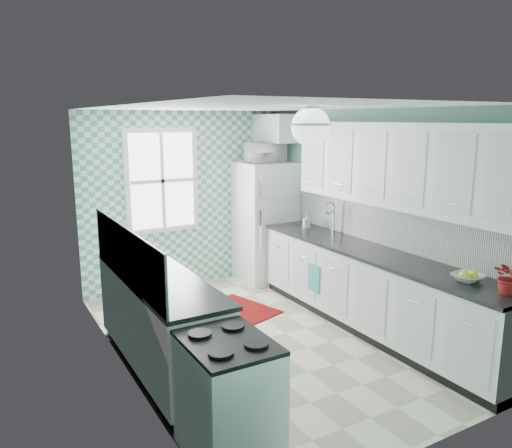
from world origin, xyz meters
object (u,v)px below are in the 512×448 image
fruit_bowl (468,278)px  potted_plant (510,276)px  sink (322,235)px  fridge (265,222)px  ceiling_light (311,126)px  microwave (265,152)px  stove (228,396)px

fruit_bowl → potted_plant: 0.42m
sink → fridge: bearing=90.7°
ceiling_light → fridge: 3.19m
ceiling_light → microwave: 2.88m
potted_plant → ceiling_light: bearing=134.5°
fridge → fruit_bowl: size_ratio=6.51×
sink → fruit_bowl: (-0.00, -2.19, 0.04)m
fridge → microwave: (0.00, 0.00, 1.03)m
sink → fruit_bowl: size_ratio=2.01×
sink → ceiling_light: bearing=-134.9°
stove → fridge: bearing=54.6°
sink → potted_plant: bearing=-93.6°
ceiling_light → stove: size_ratio=0.40×
fruit_bowl → microwave: bearing=91.5°
stove → potted_plant: size_ratio=2.75×
stove → fruit_bowl: (2.40, -0.09, 0.52)m
stove → sink: (2.40, 2.10, 0.47)m
fridge → microwave: bearing=54.0°
ceiling_light → stove: bearing=-148.5°
fridge → stove: bearing=-124.2°
sink → microwave: bearing=90.7°
fridge → potted_plant: size_ratio=5.59×
stove → potted_plant: (2.40, -0.49, 0.64)m
fruit_bowl → potted_plant: (0.00, -0.40, 0.12)m
stove → sink: bearing=40.2°
sink → fruit_bowl: bearing=-93.6°
ceiling_light → potted_plant: ceiling_light is taller
ceiling_light → sink: 2.29m
fruit_bowl → ceiling_light: bearing=145.7°
ceiling_light → stove: 2.34m
stove → fruit_bowl: size_ratio=3.20×
stove → fruit_bowl: bearing=-3.0°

